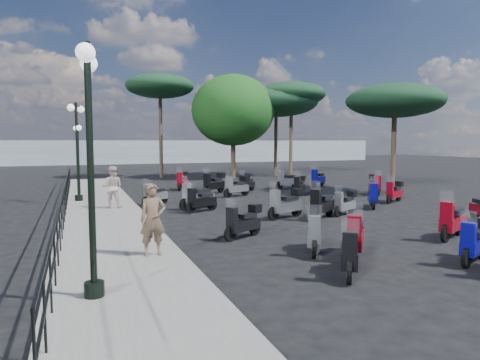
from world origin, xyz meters
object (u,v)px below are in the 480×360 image
object	(u,v)px
pedestrian_far	(112,187)
scooter_25	(375,185)
lamp_post_1	(77,145)
pine_2	(160,87)
scooter_1	(314,235)
scooter_18	(345,204)
pine_1	(291,95)
scooter_14	(247,184)
scooter_24	(394,192)
woman	(153,219)
scooter_10	(475,242)
scooter_0	(349,255)
scooter_8	(201,201)
scooter_11	(286,204)
scooter_12	(322,205)
lamp_post_2	(78,157)
scooter_4	(182,181)
scooter_6	(355,237)
scooter_20	(287,181)
scooter_19	(299,186)
pine_3	(395,101)
scooter_13	(237,187)
scooter_2	(197,197)
scooter_17	(373,197)
scooter_16	(452,222)
scooter_7	(243,222)
scooter_26	(318,179)
scooter_3	(155,195)
lamp_post_0	(90,154)
pine_0	(276,102)
scooter_9	(214,184)
broadleaf_tree	(233,110)

from	to	relation	value
pedestrian_far	scooter_25	bearing A→B (deg)	-158.36
lamp_post_1	pine_2	size ratio (longest dim) A/B	0.55
scooter_1	scooter_18	size ratio (longest dim) A/B	1.08
scooter_25	pine_1	distance (m)	13.80
scooter_14	scooter_24	size ratio (longest dim) A/B	0.89
woman	scooter_10	bearing A→B (deg)	-26.53
scooter_0	scooter_8	xyz separation A→B (m)	(-0.69, 9.12, -0.02)
scooter_11	scooter_12	bearing A→B (deg)	-136.30
lamp_post_2	scooter_4	size ratio (longest dim) A/B	2.22
woman	scooter_6	size ratio (longest dim) A/B	1.17
woman	scooter_20	distance (m)	16.28
scooter_10	scooter_19	size ratio (longest dim) A/B	1.11
scooter_20	pine_3	size ratio (longest dim) A/B	0.29
scooter_13	scooter_14	bearing A→B (deg)	-56.96
scooter_6	scooter_20	world-z (taller)	scooter_20
pedestrian_far	scooter_19	bearing A→B (deg)	-151.30
scooter_20	lamp_post_1	bearing A→B (deg)	84.81
lamp_post_2	scooter_2	xyz separation A→B (m)	(4.62, -3.47, -1.66)
scooter_2	scooter_25	world-z (taller)	scooter_2
scooter_4	scooter_2	bearing A→B (deg)	109.13
scooter_17	scooter_24	distance (m)	2.29
scooter_11	scooter_16	size ratio (longest dim) A/B	1.01
pine_2	scooter_7	bearing A→B (deg)	-94.36
scooter_1	pine_2	xyz separation A→B (m)	(0.58, 24.13, 6.63)
scooter_10	pine_2	xyz separation A→B (m)	(-2.49, 26.29, 6.60)
woman	scooter_19	xyz separation A→B (m)	(9.22, 9.61, -0.50)
scooter_11	scooter_13	distance (m)	6.57
scooter_6	scooter_8	size ratio (longest dim) A/B	0.97
scooter_26	scooter_24	bearing A→B (deg)	142.88
scooter_0	scooter_17	distance (m)	9.94
scooter_0	scooter_14	bearing A→B (deg)	-68.77
scooter_7	scooter_11	xyz separation A→B (m)	(2.67, 2.48, 0.06)
scooter_26	pine_3	xyz separation A→B (m)	(2.39, -4.00, 4.58)
scooter_4	pine_1	size ratio (longest dim) A/B	0.21
pine_2	scooter_3	bearing A→B (deg)	-101.74
pine_3	lamp_post_0	bearing A→B (deg)	-144.66
scooter_14	scooter_18	distance (m)	8.71
pine_1	pine_0	bearing A→B (deg)	132.43
woman	scooter_24	distance (m)	13.62
pedestrian_far	scooter_17	distance (m)	10.96
scooter_19	pine_1	xyz separation A→B (m)	(5.42, 11.32, 6.10)
scooter_9	scooter_24	xyz separation A→B (m)	(6.94, -6.13, -0.08)
broadleaf_tree	pine_2	distance (m)	5.95
scooter_8	scooter_25	distance (m)	10.46
scooter_0	scooter_25	bearing A→B (deg)	-95.42
scooter_8	scooter_6	bearing A→B (deg)	168.18
pedestrian_far	scooter_24	world-z (taller)	pedestrian_far
pedestrian_far	scooter_0	size ratio (longest dim) A/B	1.20
scooter_13	scooter_17	distance (m)	6.98
scooter_1	scooter_12	distance (m)	4.92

